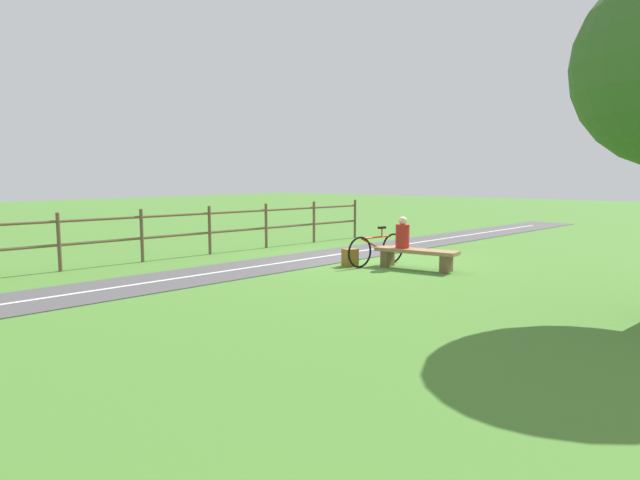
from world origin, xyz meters
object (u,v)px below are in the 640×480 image
at_px(bicycle, 377,249).
at_px(backpack, 350,258).
at_px(person_seated, 403,234).
at_px(bench, 416,255).

height_order(bicycle, backpack, bicycle).
bearing_deg(bicycle, person_seated, 109.51).
xyz_separation_m(bench, person_seated, (0.33, 0.03, 0.43)).
distance_m(bicycle, backpack, 0.65).
xyz_separation_m(bench, backpack, (1.34, 0.61, -0.12)).
bearing_deg(bench, bicycle, 1.80).
relative_size(bench, bicycle, 1.08).
bearing_deg(backpack, bench, -155.61).
distance_m(bench, bicycle, 0.95).
height_order(bench, bicycle, bicycle).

